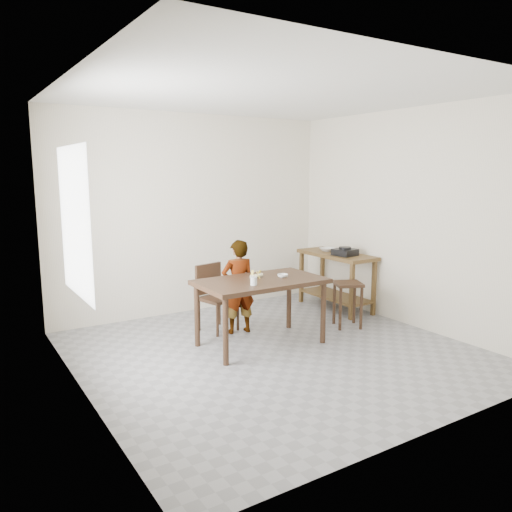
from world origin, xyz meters
TOP-DOWN VIEW (x-y plane):
  - floor at (0.00, 0.00)m, footprint 4.00×4.00m
  - ceiling at (0.00, 0.00)m, footprint 4.00×4.00m
  - wall_back at (0.00, 2.02)m, footprint 4.00×0.04m
  - wall_front at (0.00, -2.02)m, footprint 4.00×0.04m
  - wall_left at (-2.02, 0.00)m, footprint 0.04×4.00m
  - wall_right at (2.02, 0.00)m, footprint 0.04×4.00m
  - window_pane at (-1.97, 0.20)m, footprint 0.02×1.10m
  - dining_table at (0.00, 0.30)m, footprint 1.40×0.80m
  - prep_counter at (1.72, 1.00)m, footprint 0.50×1.20m
  - child at (-0.00, 0.80)m, footprint 0.45×0.33m
  - dining_chair at (-0.17, 1.00)m, footprint 0.48×0.48m
  - stool at (1.28, 0.27)m, footprint 0.43×0.43m
  - glass_tumbler at (-0.21, 0.10)m, footprint 0.09×0.09m
  - small_bowl at (0.27, 0.26)m, footprint 0.12×0.12m
  - banana at (0.01, 0.40)m, footprint 0.19×0.15m
  - serving_bowl at (1.71, 1.19)m, footprint 0.22×0.22m
  - gas_burner at (1.68, 0.78)m, footprint 0.31×0.31m

SIDE VIEW (x-z plane):
  - floor at x=0.00m, z-range -0.04..0.00m
  - stool at x=1.28m, z-range 0.00..0.57m
  - dining_table at x=0.00m, z-range 0.00..0.75m
  - prep_counter at x=1.72m, z-range 0.00..0.80m
  - dining_chair at x=-0.17m, z-range 0.00..0.81m
  - child at x=0.00m, z-range 0.00..1.14m
  - small_bowl at x=0.27m, z-range 0.75..0.79m
  - banana at x=0.01m, z-range 0.75..0.81m
  - glass_tumbler at x=-0.21m, z-range 0.75..0.84m
  - serving_bowl at x=1.71m, z-range 0.80..0.85m
  - gas_burner at x=1.68m, z-range 0.80..0.89m
  - wall_back at x=0.00m, z-range 0.00..2.70m
  - wall_front at x=0.00m, z-range 0.00..2.70m
  - wall_left at x=-2.02m, z-range 0.00..2.70m
  - wall_right at x=2.02m, z-range 0.00..2.70m
  - window_pane at x=-1.97m, z-range 0.85..2.15m
  - ceiling at x=0.00m, z-range 2.70..2.74m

